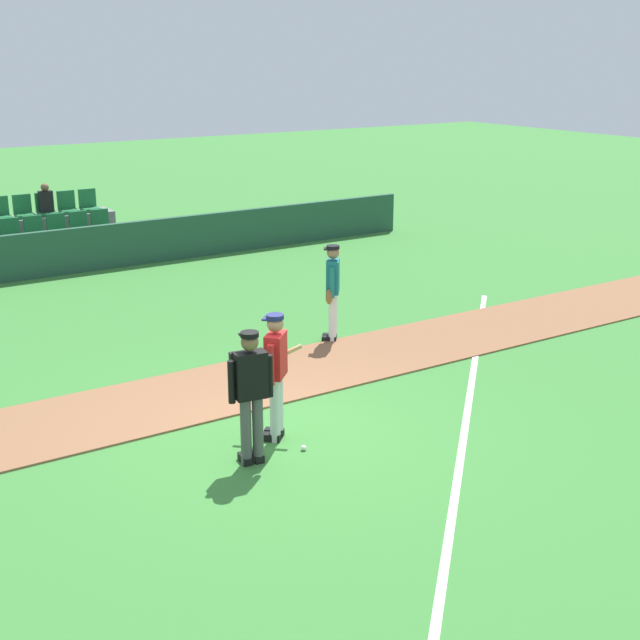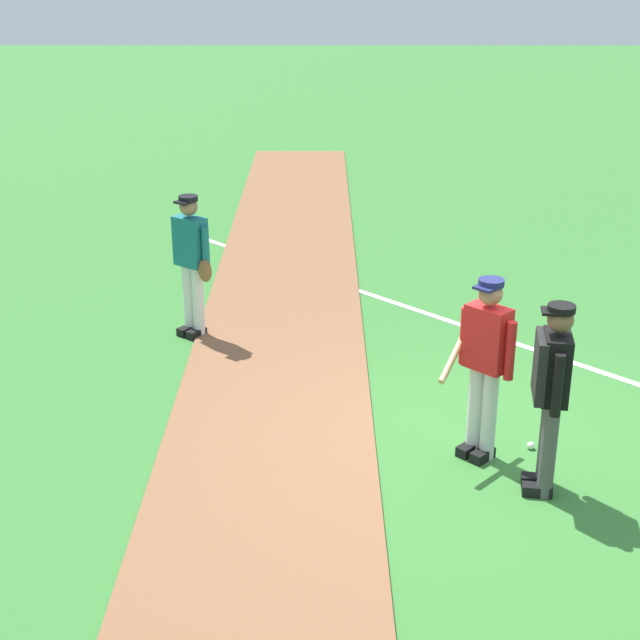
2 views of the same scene
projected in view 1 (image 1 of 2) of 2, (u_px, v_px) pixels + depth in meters
The scene contains 9 objects.
ground_plane at pixel (280, 435), 11.91m from camera, with size 80.00×80.00×0.00m, color #387A33.
infield_dirt_path at pixel (216, 390), 13.46m from camera, with size 28.00×2.07×0.03m, color brown.
foul_line_chalk at pixel (469, 401), 13.07m from camera, with size 12.00×0.10×0.01m, color white.
dugout_fence at pixel (49, 254), 20.18m from camera, with size 20.00×0.16×1.07m, color #234C38.
stadium_bleachers at pixel (31, 244), 21.36m from camera, with size 4.45×2.10×1.90m.
batter_red_jersey at pixel (276, 371), 11.54m from camera, with size 0.73×0.68×1.76m.
umpire_home_plate at pixel (250, 390), 10.83m from camera, with size 0.58×0.35×1.76m.
runner_teal_jersey at pixel (332, 290), 15.52m from camera, with size 0.52×0.54×1.76m.
baseball at pixel (304, 448), 11.45m from camera, with size 0.07×0.07×0.07m, color white.
Camera 1 is at (-5.49, -9.44, 5.03)m, focal length 48.92 mm.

